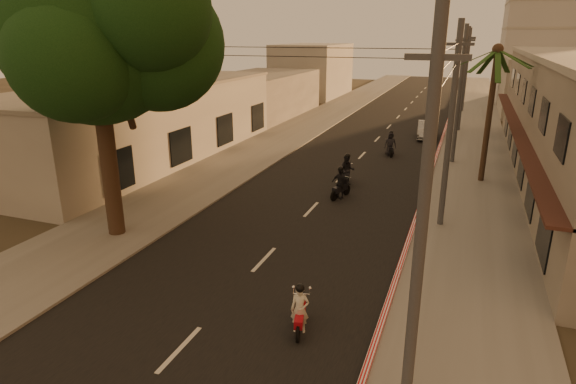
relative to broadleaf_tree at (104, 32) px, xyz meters
name	(u,v)px	position (x,y,z in m)	size (l,w,h in m)	color
ground	(242,283)	(6.61, -2.14, -8.48)	(160.00, 160.00, 0.00)	#383023
road	(362,155)	(6.61, 17.86, -8.47)	(10.00, 140.00, 0.02)	black
sidewalk_right	(472,164)	(14.11, 17.86, -8.42)	(5.00, 140.00, 0.12)	slate
sidewalk_left	(267,147)	(-0.89, 17.86, -8.42)	(5.00, 140.00, 0.12)	slate
curb_stripe	(429,180)	(11.71, 12.86, -8.38)	(0.20, 60.00, 0.20)	red
left_building	(146,122)	(-7.37, 11.86, -5.88)	(8.20, 24.20, 5.20)	#A8A398
broadleaf_tree	(104,32)	(0.00, 0.00, 0.00)	(9.60, 8.70, 12.10)	black
palm_tree	(497,58)	(14.61, 13.86, -1.33)	(5.00, 5.00, 8.20)	black
utility_poles	(463,64)	(12.81, 17.86, -1.94)	(1.20, 48.26, 9.00)	#38383A
filler_right	(542,86)	(20.61, 42.86, -5.48)	(8.00, 14.00, 6.00)	#A8A398
filler_left_near	(261,95)	(-7.39, 31.86, -6.28)	(8.00, 14.00, 4.40)	#A8A398
filler_left_far	(313,70)	(-7.39, 49.86, -4.98)	(8.00, 14.00, 7.00)	#A8A398
scooter_red	(300,310)	(9.47, -4.13, -7.77)	(0.77, 1.59, 1.58)	black
scooter_mid_a	(347,171)	(7.27, 10.55, -7.61)	(1.13, 1.91, 1.90)	black
scooter_mid_b	(340,184)	(7.51, 8.08, -7.66)	(1.23, 1.76, 1.78)	black
scooter_far_a	(390,144)	(8.49, 18.52, -7.64)	(1.14, 1.82, 1.83)	black
parked_car	(427,130)	(10.39, 25.78, -7.77)	(1.85, 4.37, 1.40)	#94979B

